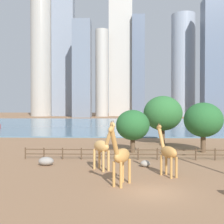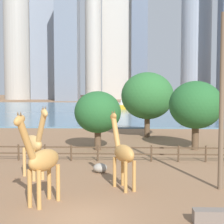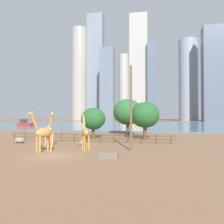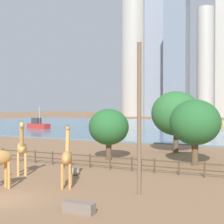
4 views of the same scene
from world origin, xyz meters
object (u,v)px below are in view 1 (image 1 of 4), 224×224
boulder_by_pole (46,161)px  boat_tug (142,119)px  tree_left_large (203,120)px  giraffe_companion (121,156)px  tree_center_broad (133,125)px  tree_right_tall (163,113)px  giraffe_tall (102,146)px  boat_sailboat (132,121)px  boulder_near_fence (145,164)px  giraffe_young (168,152)px

boulder_by_pole → boat_tug: 87.38m
tree_left_large → boat_tug: tree_left_large is taller
giraffe_companion → tree_center_broad: 15.41m
tree_right_tall → giraffe_tall: bearing=-113.6°
boulder_by_pole → tree_right_tall: (14.16, 17.08, 4.45)m
tree_right_tall → boat_sailboat: 52.33m
giraffe_tall → boat_sailboat: 71.42m
boat_sailboat → boat_tug: 17.36m
boat_tug → tree_center_broad: bearing=81.9°
giraffe_tall → tree_right_tall: (8.34, 19.09, 2.64)m
boulder_by_pole → tree_left_large: size_ratio=0.24×
giraffe_tall → boulder_near_fence: bearing=73.0°
boulder_by_pole → tree_center_broad: (9.03, 8.33, 3.11)m
giraffe_companion → boulder_near_fence: bearing=-173.1°
tree_right_tall → boat_tug: (1.69, 68.85, -3.95)m
giraffe_young → tree_center_broad: 12.61m
tree_left_large → boat_sailboat: (-6.87, 60.38, -3.17)m
boat_sailboat → boulder_near_fence: bearing=-164.4°
giraffe_young → tree_left_large: tree_left_large is taller
giraffe_tall → tree_left_large: tree_left_large is taller
boulder_by_pole → tree_center_broad: size_ratio=0.28×
tree_left_large → giraffe_tall: bearing=-138.8°
giraffe_companion → giraffe_young: 4.98m
boulder_near_fence → boat_tug: bearing=86.1°
boat_sailboat → boat_tug: (4.55, 16.75, -0.11)m
boat_sailboat → boat_tug: boat_tug is taller
tree_center_broad → tree_right_tall: size_ratio=0.72×
giraffe_tall → boulder_by_pole: size_ratio=3.09×
boat_tug → boulder_by_pole: bearing=76.5°
giraffe_tall → tree_right_tall: size_ratio=0.62×
boat_sailboat → boat_tug: bearing=1.5°
giraffe_tall → boulder_near_fence: (4.10, 1.69, -1.92)m
giraffe_companion → giraffe_young: bearing=153.8°
giraffe_companion → boulder_near_fence: size_ratio=4.94×
boat_sailboat → tree_left_large: bearing=-156.8°
giraffe_companion → tree_right_tall: 25.07m
boulder_near_fence → giraffe_companion: bearing=-109.8°
tree_right_tall → boat_tug: bearing=88.6°
boat_tug → tree_right_tall: bearing=85.6°
boulder_near_fence → tree_right_tall: (4.24, 17.40, 4.55)m
giraffe_tall → boulder_by_pole: bearing=-148.4°
giraffe_tall → boulder_by_pole: 6.42m
tree_center_broad → giraffe_young: bearing=-78.6°
boulder_by_pole → tree_right_tall: bearing=50.3°
boulder_near_fence → tree_center_broad: (-0.89, 8.66, 3.21)m
tree_center_broad → boat_sailboat: 60.95m
tree_right_tall → tree_left_large: bearing=-64.2°
tree_center_broad → boulder_by_pole: bearing=-137.3°
giraffe_young → boulder_near_fence: bearing=-5.2°
boulder_near_fence → boulder_by_pole: boulder_by_pole is taller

